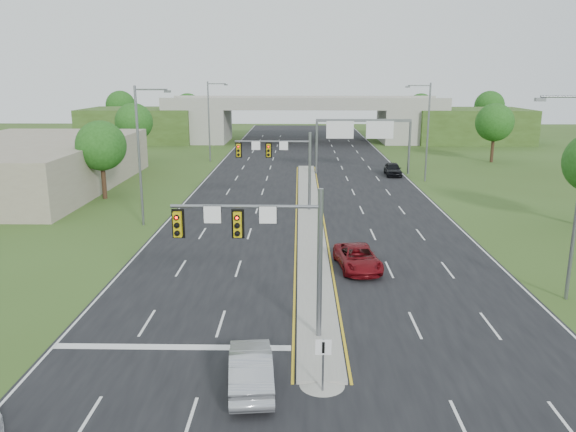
{
  "coord_description": "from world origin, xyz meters",
  "views": [
    {
      "loc": [
        -0.94,
        -23.58,
        11.66
      ],
      "look_at": [
        -1.63,
        11.17,
        3.0
      ],
      "focal_mm": 35.0,
      "sensor_mm": 36.0,
      "label": 1
    }
  ],
  "objects_px": {
    "car_silver": "(251,368)",
    "car_far_a": "(358,258)",
    "sign_gantry": "(362,131)",
    "signal_mast_near": "(268,240)",
    "keep_right_sign": "(323,356)",
    "overpass": "(304,122)",
    "car_far_c": "(393,169)",
    "signal_mast_far": "(284,159)"
  },
  "relations": [
    {
      "from": "overpass",
      "to": "keep_right_sign",
      "type": "bearing_deg",
      "value": -90.0
    },
    {
      "from": "car_silver",
      "to": "car_far_a",
      "type": "bearing_deg",
      "value": -117.72
    },
    {
      "from": "keep_right_sign",
      "to": "car_silver",
      "type": "height_order",
      "value": "keep_right_sign"
    },
    {
      "from": "keep_right_sign",
      "to": "overpass",
      "type": "xyz_separation_m",
      "value": [
        0.0,
        84.53,
        2.04
      ]
    },
    {
      "from": "car_far_a",
      "to": "car_far_c",
      "type": "xyz_separation_m",
      "value": [
        7.67,
        34.09,
        0.07
      ]
    },
    {
      "from": "signal_mast_near",
      "to": "overpass",
      "type": "relative_size",
      "value": 0.09
    },
    {
      "from": "sign_gantry",
      "to": "overpass",
      "type": "height_order",
      "value": "overpass"
    },
    {
      "from": "signal_mast_near",
      "to": "sign_gantry",
      "type": "distance_m",
      "value": 45.88
    },
    {
      "from": "signal_mast_far",
      "to": "overpass",
      "type": "bearing_deg",
      "value": 87.65
    },
    {
      "from": "car_far_c",
      "to": "keep_right_sign",
      "type": "bearing_deg",
      "value": -100.71
    },
    {
      "from": "signal_mast_near",
      "to": "sign_gantry",
      "type": "height_order",
      "value": "signal_mast_near"
    },
    {
      "from": "signal_mast_far",
      "to": "keep_right_sign",
      "type": "xyz_separation_m",
      "value": [
        2.26,
        -29.45,
        -3.21
      ]
    },
    {
      "from": "signal_mast_near",
      "to": "car_far_a",
      "type": "distance_m",
      "value": 11.64
    },
    {
      "from": "sign_gantry",
      "to": "signal_mast_near",
      "type": "bearing_deg",
      "value": -101.25
    },
    {
      "from": "car_silver",
      "to": "car_far_c",
      "type": "height_order",
      "value": "car_far_c"
    },
    {
      "from": "signal_mast_far",
      "to": "car_silver",
      "type": "distance_m",
      "value": 29.32
    },
    {
      "from": "keep_right_sign",
      "to": "overpass",
      "type": "bearing_deg",
      "value": 90.0
    },
    {
      "from": "car_silver",
      "to": "sign_gantry",
      "type": "bearing_deg",
      "value": -106.87
    },
    {
      "from": "keep_right_sign",
      "to": "car_far_a",
      "type": "distance_m",
      "value": 14.46
    },
    {
      "from": "sign_gantry",
      "to": "car_far_a",
      "type": "xyz_separation_m",
      "value": [
        -3.95,
        -35.27,
        -4.51
      ]
    },
    {
      "from": "signal_mast_near",
      "to": "car_silver",
      "type": "xyz_separation_m",
      "value": [
        -0.49,
        -4.05,
        -3.94
      ]
    },
    {
      "from": "overpass",
      "to": "car_far_c",
      "type": "xyz_separation_m",
      "value": [
        10.41,
        -36.26,
        -2.76
      ]
    },
    {
      "from": "keep_right_sign",
      "to": "signal_mast_far",
      "type": "bearing_deg",
      "value": 94.39
    },
    {
      "from": "signal_mast_near",
      "to": "signal_mast_far",
      "type": "xyz_separation_m",
      "value": [
        0.0,
        25.0,
        0.0
      ]
    },
    {
      "from": "signal_mast_near",
      "to": "car_silver",
      "type": "relative_size",
      "value": 1.5
    },
    {
      "from": "car_silver",
      "to": "car_far_a",
      "type": "xyz_separation_m",
      "value": [
        5.49,
        13.77,
        -0.06
      ]
    },
    {
      "from": "signal_mast_far",
      "to": "overpass",
      "type": "xyz_separation_m",
      "value": [
        2.26,
        55.07,
        -1.17
      ]
    },
    {
      "from": "keep_right_sign",
      "to": "car_far_a",
      "type": "xyz_separation_m",
      "value": [
        2.74,
        14.18,
        -0.79
      ]
    },
    {
      "from": "signal_mast_near",
      "to": "keep_right_sign",
      "type": "relative_size",
      "value": 3.18
    },
    {
      "from": "signal_mast_far",
      "to": "car_silver",
      "type": "bearing_deg",
      "value": -90.97
    },
    {
      "from": "signal_mast_near",
      "to": "signal_mast_far",
      "type": "distance_m",
      "value": 25.0
    },
    {
      "from": "car_far_a",
      "to": "keep_right_sign",
      "type": "bearing_deg",
      "value": -107.98
    },
    {
      "from": "sign_gantry",
      "to": "car_far_c",
      "type": "xyz_separation_m",
      "value": [
        3.72,
        -1.18,
        -4.44
      ]
    },
    {
      "from": "car_silver",
      "to": "car_far_c",
      "type": "relative_size",
      "value": 1.02
    },
    {
      "from": "signal_mast_far",
      "to": "keep_right_sign",
      "type": "relative_size",
      "value": 3.18
    },
    {
      "from": "overpass",
      "to": "signal_mast_near",
      "type": "bearing_deg",
      "value": -91.62
    },
    {
      "from": "sign_gantry",
      "to": "car_silver",
      "type": "distance_m",
      "value": 50.14
    },
    {
      "from": "signal_mast_near",
      "to": "signal_mast_far",
      "type": "height_order",
      "value": "same"
    },
    {
      "from": "sign_gantry",
      "to": "car_far_c",
      "type": "bearing_deg",
      "value": -17.56
    },
    {
      "from": "signal_mast_near",
      "to": "overpass",
      "type": "xyz_separation_m",
      "value": [
        2.26,
        80.07,
        -1.17
      ]
    },
    {
      "from": "overpass",
      "to": "car_silver",
      "type": "height_order",
      "value": "overpass"
    },
    {
      "from": "sign_gantry",
      "to": "car_far_c",
      "type": "relative_size",
      "value": 2.54
    }
  ]
}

